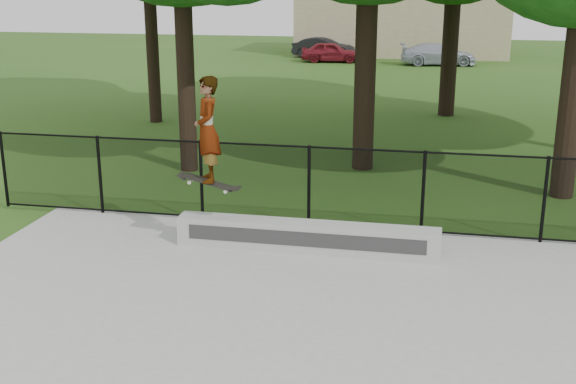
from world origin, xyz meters
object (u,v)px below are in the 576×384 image
(car_a, at_px, (331,52))
(grind_ledge, at_px, (306,237))
(car_b, at_px, (324,48))
(car_c, at_px, (438,54))
(skater_airborne, at_px, (207,132))

(car_a, bearing_deg, grind_ledge, -177.83)
(car_b, distance_m, car_c, 6.75)
(grind_ledge, xyz_separation_m, car_a, (-3.67, 28.08, 0.24))
(car_b, relative_size, car_c, 0.89)
(grind_ledge, relative_size, car_a, 1.37)
(car_a, xyz_separation_m, car_c, (5.67, -0.30, 0.02))
(grind_ledge, distance_m, car_a, 28.32)
(car_a, bearing_deg, car_b, 14.75)
(skater_airborne, bearing_deg, car_a, 94.27)
(car_b, height_order, skater_airborne, skater_airborne)
(car_a, distance_m, car_c, 5.68)
(grind_ledge, bearing_deg, car_c, 85.89)
(car_c, bearing_deg, car_b, 63.05)
(car_c, bearing_deg, skater_airborne, 165.11)
(grind_ledge, distance_m, car_c, 27.85)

